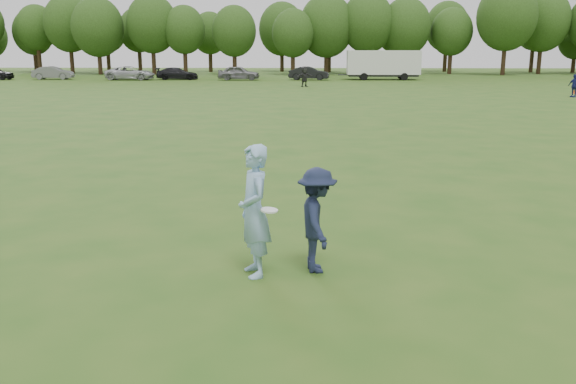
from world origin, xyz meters
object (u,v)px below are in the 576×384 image
(car_d, at_px, (177,74))
(cargo_trailer, at_px, (383,64))
(player_far_b, at_px, (574,86))
(car_b, at_px, (53,73))
(field_cone, at_px, (574,92))
(defender, at_px, (317,220))
(car_c, at_px, (130,73))
(car_f, at_px, (309,73))
(car_e, at_px, (239,73))
(player_far_d, at_px, (305,77))
(thrower, at_px, (254,211))

(car_d, xyz_separation_m, cargo_trailer, (22.97, 0.54, 1.10))
(player_far_b, distance_m, car_b, 53.51)
(player_far_b, bearing_deg, cargo_trailer, 174.73)
(car_d, relative_size, cargo_trailer, 0.51)
(field_cone, bearing_deg, cargo_trailer, 121.05)
(car_d, bearing_deg, car_b, 83.96)
(defender, bearing_deg, player_far_b, -35.67)
(defender, distance_m, car_d, 61.22)
(player_far_b, distance_m, car_c, 45.14)
(field_cone, bearing_deg, car_f, 136.02)
(player_far_b, relative_size, car_e, 0.36)
(car_c, height_order, cargo_trailer, cargo_trailer)
(player_far_b, height_order, cargo_trailer, cargo_trailer)
(car_d, relative_size, field_cone, 15.42)
(car_c, xyz_separation_m, car_e, (12.07, 0.11, 0.04))
(car_f, bearing_deg, player_far_d, -174.18)
(car_c, relative_size, car_d, 1.16)
(car_d, bearing_deg, car_f, -96.16)
(car_c, bearing_deg, field_cone, -115.36)
(player_far_b, relative_size, car_d, 0.35)
(field_cone, bearing_deg, car_b, 157.79)
(cargo_trailer, bearing_deg, thrower, -98.66)
(thrower, bearing_deg, defender, 82.55)
(car_e, xyz_separation_m, field_cone, (28.42, -19.46, -0.63))
(thrower, distance_m, car_b, 65.94)
(defender, height_order, car_b, defender)
(car_c, distance_m, car_d, 5.15)
(player_far_d, bearing_deg, field_cone, -53.27)
(player_far_b, height_order, car_f, player_far_b)
(thrower, height_order, defender, thrower)
(player_far_b, bearing_deg, car_c, -150.03)
(car_b, height_order, cargo_trailer, cargo_trailer)
(player_far_d, distance_m, cargo_trailer, 15.35)
(player_far_b, xyz_separation_m, car_c, (-39.05, 22.65, -0.08))
(car_b, bearing_deg, player_far_d, -118.05)
(player_far_b, relative_size, car_f, 0.37)
(car_e, bearing_deg, cargo_trailer, -86.44)
(player_far_b, xyz_separation_m, car_d, (-33.95, 23.40, -0.15))
(thrower, xyz_separation_m, defender, (0.99, 0.22, -0.20))
(defender, xyz_separation_m, car_f, (-0.07, 59.26, -0.12))
(defender, xyz_separation_m, field_cone, (20.60, 39.31, -0.70))
(defender, relative_size, field_cone, 5.69)
(car_b, bearing_deg, player_far_b, -120.86)
(field_cone, bearing_deg, defender, -117.66)
(thrower, bearing_deg, car_b, -174.70)
(car_c, relative_size, car_f, 1.21)
(car_d, bearing_deg, cargo_trailer, -94.21)
(field_cone, bearing_deg, car_e, 145.60)
(defender, height_order, car_e, defender)
(defender, height_order, player_far_d, player_far_d)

